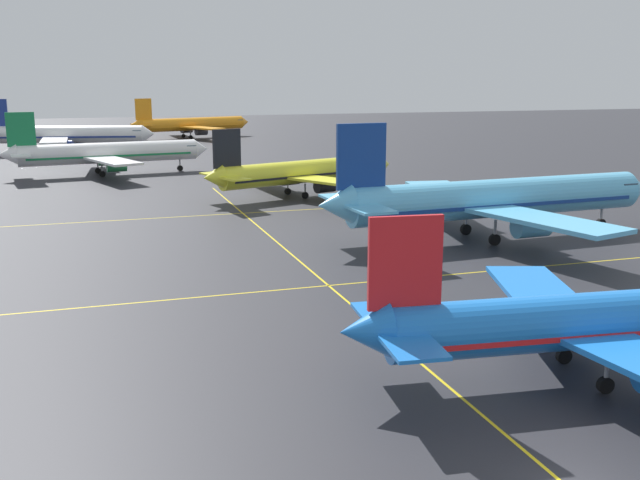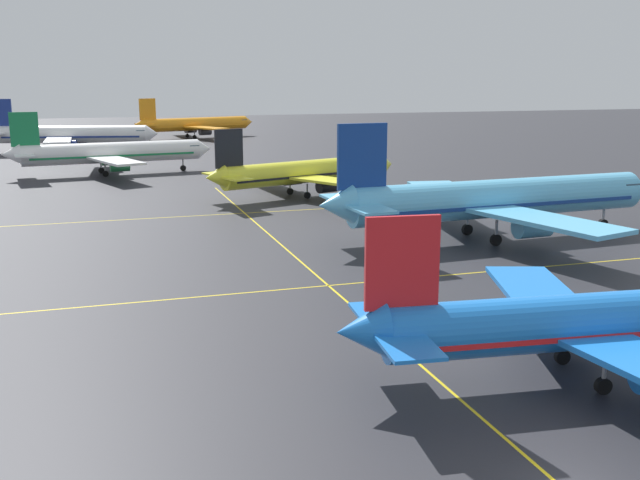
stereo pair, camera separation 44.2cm
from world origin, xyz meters
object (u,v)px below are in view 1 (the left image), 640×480
Objects in this scene: airliner_front_gate at (607,320)px; airliner_second_row at (494,199)px; airliner_far_right_stand at (66,135)px; airliner_third_row at (303,172)px; airliner_far_left_stand at (107,153)px; airliner_distant_taxiway at (191,124)px.

airliner_second_row reaches higher than airliner_front_gate.
airliner_far_right_stand is at bearing 102.52° from airliner_front_gate.
airliner_far_left_stand is (-26.51, 32.89, 0.36)m from airliner_third_row.
airliner_third_row is 0.89× the size of airliner_far_left_stand.
airliner_front_gate is 0.84× the size of airliner_far_right_stand.
airliner_second_row is at bearing -84.96° from airliner_distant_taxiway.
airliner_front_gate is 104.92m from airliner_far_left_stand.
airliner_front_gate is 176.27m from airliner_distant_taxiway.
airliner_second_row reaches higher than airliner_distant_taxiway.
airliner_third_row is at bearing 88.31° from airliner_front_gate.
airliner_front_gate is at bearing -77.48° from airliner_far_right_stand.
airliner_second_row is (13.30, 34.97, 0.91)m from airliner_front_gate.
airliner_third_row is 82.09m from airliner_far_right_stand.
airliner_far_right_stand is at bearing 112.56° from airliner_second_row.
airliner_second_row is at bearing -71.75° from airliner_third_row.
airliner_front_gate is 0.79× the size of airliner_second_row.
airliner_far_left_stand is (-37.77, 67.05, -0.50)m from airliner_second_row.
airliner_third_row is at bearing 108.25° from airliner_second_row.
airliner_distant_taxiway is at bearing 44.67° from airliner_far_right_stand.
airliner_far_right_stand is at bearing -135.33° from airliner_distant_taxiway.
airliner_second_row is 76.96m from airliner_far_left_stand.
airliner_far_right_stand is at bearing 114.45° from airliner_third_row.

